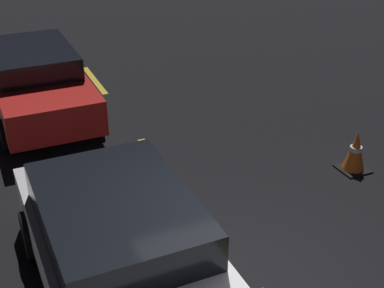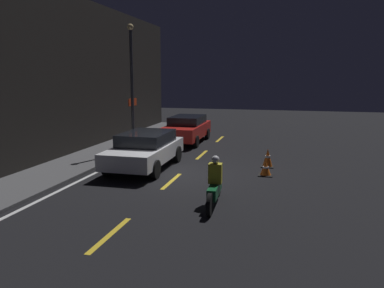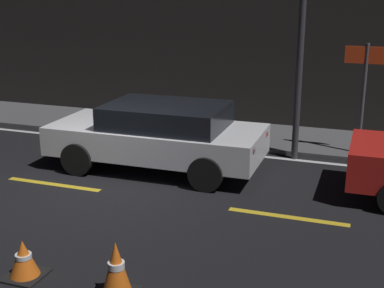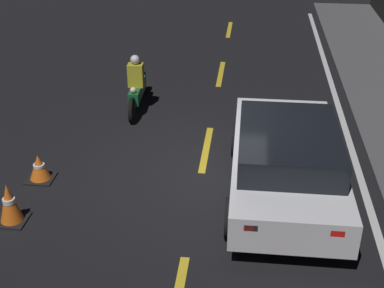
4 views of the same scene
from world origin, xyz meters
name	(u,v)px [view 2 (image 2 of 4)]	position (x,y,z in m)	size (l,w,h in m)	color
ground_plane	(180,174)	(0.00, 0.00, 0.00)	(56.00, 56.00, 0.00)	black
raised_curb	(72,165)	(0.00, 4.44, 0.05)	(28.00, 2.29, 0.11)	#4C4C4F
building_front	(37,76)	(0.00, 5.73, 3.52)	(28.00, 0.30, 7.04)	black
lane_dash_b	(110,235)	(-5.50, 0.00, 0.00)	(2.00, 0.14, 0.01)	gold
lane_dash_c	(172,181)	(-1.00, 0.00, 0.00)	(2.00, 0.14, 0.01)	gold
lane_dash_d	(202,155)	(3.50, 0.00, 0.00)	(2.00, 0.14, 0.01)	gold
lane_dash_e	(220,139)	(8.00, 0.00, 0.00)	(2.00, 0.14, 0.01)	gold
lane_solid_kerb	(104,169)	(0.00, 3.04, 0.00)	(25.20, 0.14, 0.01)	silver
sedan_white	(145,149)	(0.56, 1.55, 0.75)	(4.37, 2.03, 1.38)	silver
taxi_red	(187,128)	(6.55, 1.55, 0.75)	(4.34, 1.92, 1.40)	red
motorcycle	(215,185)	(-2.95, -1.87, 0.55)	(2.29, 0.37, 1.36)	black
traffic_cone_near	(266,169)	(0.56, -3.02, 0.25)	(0.51, 0.51, 0.52)	black
traffic_cone_mid	(268,158)	(1.91, -3.01, 0.36)	(0.49, 0.49, 0.73)	black
shop_sign	(133,112)	(4.42, 3.71, 1.80)	(0.90, 0.08, 2.40)	#4C4C51
street_lamp	(132,82)	(3.10, 3.14, 3.24)	(0.28, 0.28, 5.76)	#333338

